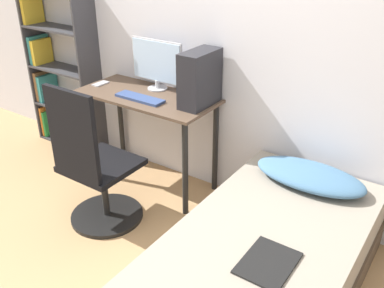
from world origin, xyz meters
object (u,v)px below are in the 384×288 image
object	(u,v)px
monitor	(157,63)
keyboard	(140,98)
office_chair	(95,174)
pc_tower	(200,79)
bookshelf	(57,70)
bed	(257,275)

from	to	relation	value
monitor	keyboard	size ratio (longest dim) A/B	1.19
office_chair	monitor	world-z (taller)	monitor
pc_tower	office_chair	bearing A→B (deg)	-119.39
monitor	office_chair	bearing A→B (deg)	-84.94
bookshelf	monitor	distance (m)	1.22
monitor	pc_tower	world-z (taller)	pc_tower
keyboard	pc_tower	distance (m)	0.50
bookshelf	keyboard	xyz separation A→B (m)	(1.23, -0.23, 0.06)
office_chair	bed	world-z (taller)	office_chair
monitor	pc_tower	distance (m)	0.48
keyboard	pc_tower	size ratio (longest dim) A/B	1.01
monitor	bed	bearing A→B (deg)	-32.42
bed	keyboard	size ratio (longest dim) A/B	4.79
bed	pc_tower	xyz separation A→B (m)	(-0.89, 0.77, 0.75)
office_chair	bed	distance (m)	1.30
office_chair	bed	bearing A→B (deg)	-2.59
bookshelf	monitor	xyz separation A→B (m)	(1.19, 0.03, 0.26)
monitor	keyboard	bearing A→B (deg)	-81.89
bookshelf	pc_tower	bearing A→B (deg)	-2.28
office_chair	monitor	size ratio (longest dim) A/B	2.22
office_chair	monitor	bearing A→B (deg)	95.06
pc_tower	monitor	bearing A→B (deg)	168.72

